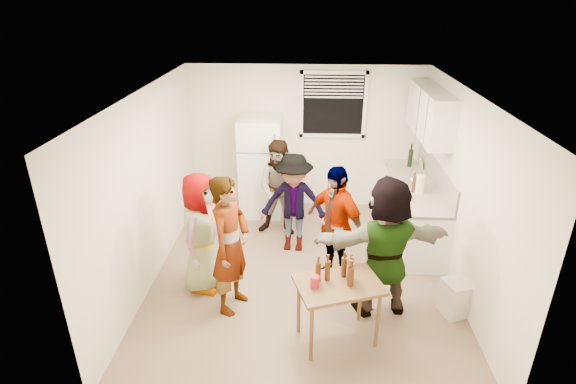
# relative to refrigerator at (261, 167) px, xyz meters

# --- Properties ---
(room) EXTENTS (4.00, 4.50, 2.50)m
(room) POSITION_rel_refrigerator_xyz_m (0.75, -1.88, -0.85)
(room) COLOR white
(room) RESTS_ON ground
(window) EXTENTS (1.12, 0.10, 1.06)m
(window) POSITION_rel_refrigerator_xyz_m (1.20, 0.33, 1.00)
(window) COLOR white
(window) RESTS_ON room
(refrigerator) EXTENTS (0.70, 0.70, 1.70)m
(refrigerator) POSITION_rel_refrigerator_xyz_m (0.00, 0.00, 0.00)
(refrigerator) COLOR white
(refrigerator) RESTS_ON ground
(counter_lower) EXTENTS (0.60, 2.20, 0.86)m
(counter_lower) POSITION_rel_refrigerator_xyz_m (2.45, -0.73, -0.42)
(counter_lower) COLOR white
(counter_lower) RESTS_ON ground
(countertop) EXTENTS (0.64, 2.22, 0.04)m
(countertop) POSITION_rel_refrigerator_xyz_m (2.45, -0.73, 0.03)
(countertop) COLOR #BCB29B
(countertop) RESTS_ON counter_lower
(backsplash) EXTENTS (0.03, 2.20, 0.36)m
(backsplash) POSITION_rel_refrigerator_xyz_m (2.74, -0.73, 0.23)
(backsplash) COLOR beige
(backsplash) RESTS_ON countertop
(upper_cabinets) EXTENTS (0.34, 1.60, 0.70)m
(upper_cabinets) POSITION_rel_refrigerator_xyz_m (2.58, -0.53, 1.10)
(upper_cabinets) COLOR white
(upper_cabinets) RESTS_ON room
(kettle) EXTENTS (0.24, 0.20, 0.20)m
(kettle) POSITION_rel_refrigerator_xyz_m (2.40, -0.79, 0.05)
(kettle) COLOR silver
(kettle) RESTS_ON countertop
(paper_towel) EXTENTS (0.13, 0.13, 0.28)m
(paper_towel) POSITION_rel_refrigerator_xyz_m (2.43, -1.07, 0.05)
(paper_towel) COLOR white
(paper_towel) RESTS_ON countertop
(wine_bottle) EXTENTS (0.07, 0.07, 0.29)m
(wine_bottle) POSITION_rel_refrigerator_xyz_m (2.50, 0.01, 0.05)
(wine_bottle) COLOR black
(wine_bottle) RESTS_ON countertop
(beer_bottle_counter) EXTENTS (0.06, 0.06, 0.23)m
(beer_bottle_counter) POSITION_rel_refrigerator_xyz_m (2.35, -1.04, 0.05)
(beer_bottle_counter) COLOR #47230C
(beer_bottle_counter) RESTS_ON countertop
(blue_cup) EXTENTS (0.10, 0.10, 0.13)m
(blue_cup) POSITION_rel_refrigerator_xyz_m (2.19, -1.35, 0.05)
(blue_cup) COLOR #141FB3
(blue_cup) RESTS_ON countertop
(picture_frame) EXTENTS (0.02, 0.18, 0.15)m
(picture_frame) POSITION_rel_refrigerator_xyz_m (2.67, -0.04, 0.12)
(picture_frame) COLOR #EBDC58
(picture_frame) RESTS_ON countertop
(trash_bin) EXTENTS (0.39, 0.39, 0.45)m
(trash_bin) POSITION_rel_refrigerator_xyz_m (2.62, -2.62, -0.60)
(trash_bin) COLOR silver
(trash_bin) RESTS_ON ground
(serving_table) EXTENTS (1.03, 0.84, 0.75)m
(serving_table) POSITION_rel_refrigerator_xyz_m (1.16, -3.14, -0.85)
(serving_table) COLOR brown
(serving_table) RESTS_ON ground
(beer_bottle_table) EXTENTS (0.06, 0.06, 0.23)m
(beer_bottle_table) POSITION_rel_refrigerator_xyz_m (0.94, -3.10, -0.10)
(beer_bottle_table) COLOR #47230C
(beer_bottle_table) RESTS_ON serving_table
(red_cup) EXTENTS (0.10, 0.10, 0.13)m
(red_cup) POSITION_rel_refrigerator_xyz_m (0.90, -3.21, -0.10)
(red_cup) COLOR red
(red_cup) RESTS_ON serving_table
(guest_grey) EXTENTS (1.75, 1.17, 0.51)m
(guest_grey) POSITION_rel_refrigerator_xyz_m (-0.52, -2.22, -0.85)
(guest_grey) COLOR gray
(guest_grey) RESTS_ON ground
(guest_stripe) EXTENTS (1.85, 1.17, 0.42)m
(guest_stripe) POSITION_rel_refrigerator_xyz_m (-0.08, -2.61, -0.85)
(guest_stripe) COLOR #141933
(guest_stripe) RESTS_ON ground
(guest_back_left) EXTENTS (0.90, 1.62, 0.59)m
(guest_back_left) POSITION_rel_refrigerator_xyz_m (0.39, -0.74, -0.85)
(guest_back_left) COLOR #503425
(guest_back_left) RESTS_ON ground
(guest_back_right) EXTENTS (1.10, 1.59, 0.56)m
(guest_back_right) POSITION_rel_refrigerator_xyz_m (0.60, -1.22, -0.85)
(guest_back_right) COLOR #3A3A3E
(guest_back_right) RESTS_ON ground
(guest_black) EXTENTS (1.84, 1.82, 0.40)m
(guest_black) POSITION_rel_refrigerator_xyz_m (1.17, -1.95, -0.85)
(guest_black) COLOR black
(guest_black) RESTS_ON ground
(guest_orange) EXTENTS (1.90, 2.00, 0.52)m
(guest_orange) POSITION_rel_refrigerator_xyz_m (1.72, -2.59, -0.85)
(guest_orange) COLOR #F3765A
(guest_orange) RESTS_ON ground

